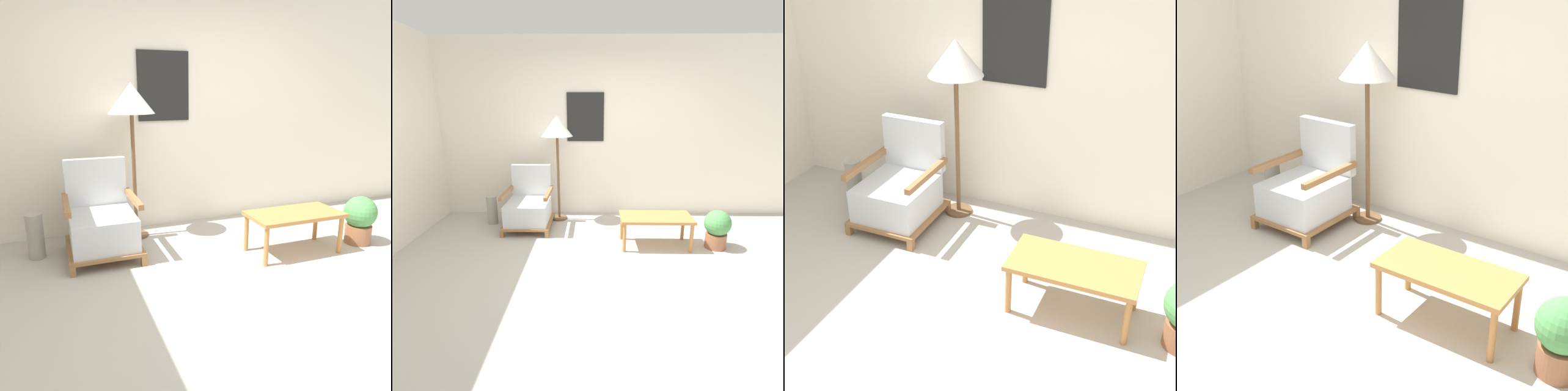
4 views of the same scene
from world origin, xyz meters
TOP-DOWN VIEW (x-y plane):
  - ground_plane at (0.00, 0.00)m, footprint 14.00×14.00m
  - wall_back at (-0.00, 2.08)m, footprint 8.00×0.09m
  - armchair at (-1.09, 1.42)m, footprint 0.66×0.73m
  - floor_lamp at (-0.70, 1.77)m, footprint 0.46×0.46m
  - coffee_table at (0.62, 0.84)m, footprint 0.89×0.45m
  - vase at (-1.68, 1.56)m, footprint 0.15×0.15m

SIDE VIEW (x-z plane):
  - ground_plane at x=0.00m, z-range 0.00..0.00m
  - vase at x=-1.68m, z-range 0.00..0.43m
  - armchair at x=-1.09m, z-range -0.13..0.75m
  - coffee_table at x=0.62m, z-range 0.15..0.55m
  - wall_back at x=0.00m, z-range 0.00..2.70m
  - floor_lamp at x=-0.70m, z-range 0.59..2.17m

